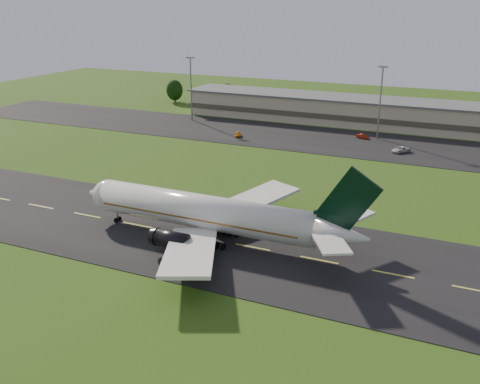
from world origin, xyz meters
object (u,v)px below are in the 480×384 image
at_px(light_mast_west, 191,81).
at_px(service_vehicle_c, 401,150).
at_px(airliner, 209,213).
at_px(terminal, 392,115).
at_px(service_vehicle_a, 238,134).
at_px(light_mast_centre, 381,94).
at_px(service_vehicle_b, 363,136).

relative_size(light_mast_west, service_vehicle_c, 3.94).
xyz_separation_m(airliner, terminal, (14.22, 96.18, -0.67)).
xyz_separation_m(terminal, service_vehicle_c, (7.00, -28.68, -3.17)).
distance_m(service_vehicle_a, service_vehicle_c, 45.53).
bearing_deg(light_mast_centre, service_vehicle_a, -159.08).
relative_size(terminal, service_vehicle_a, 37.21).
bearing_deg(light_mast_west, service_vehicle_a, -31.76).
bearing_deg(terminal, service_vehicle_b, -105.75).
height_order(light_mast_centre, service_vehicle_c, light_mast_centre).
bearing_deg(terminal, light_mast_west, -165.24).
relative_size(light_mast_centre, service_vehicle_a, 5.22).
xyz_separation_m(airliner, light_mast_centre, (12.82, 80.00, 8.08)).
bearing_deg(service_vehicle_b, service_vehicle_a, 127.56).
relative_size(light_mast_west, light_mast_centre, 1.00).
distance_m(light_mast_west, service_vehicle_a, 29.48).
relative_size(terminal, service_vehicle_c, 28.09).
height_order(airliner, terminal, airliner).
distance_m(airliner, service_vehicle_c, 70.87).
bearing_deg(service_vehicle_b, airliner, -169.40).
bearing_deg(light_mast_centre, service_vehicle_c, -56.08).
height_order(service_vehicle_b, service_vehicle_c, service_vehicle_c).
bearing_deg(light_mast_centre, airliner, -99.10).
xyz_separation_m(light_mast_centre, service_vehicle_c, (8.40, -12.50, -11.92)).
relative_size(terminal, light_mast_west, 7.13).
distance_m(service_vehicle_b, service_vehicle_c, 16.12).
xyz_separation_m(light_mast_west, service_vehicle_b, (56.32, -1.83, -12.03)).
height_order(terminal, service_vehicle_a, terminal).
distance_m(terminal, service_vehicle_c, 29.69).
bearing_deg(service_vehicle_c, airliner, -69.10).
distance_m(airliner, terminal, 97.23).
xyz_separation_m(service_vehicle_a, service_vehicle_b, (33.41, 12.35, -0.05)).
bearing_deg(service_vehicle_a, service_vehicle_b, -2.67).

